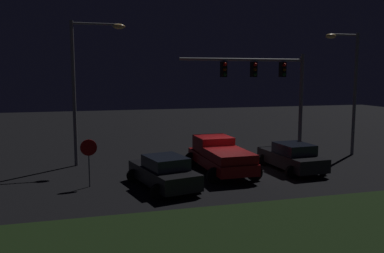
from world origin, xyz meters
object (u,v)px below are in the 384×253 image
Objects in this scene: car_sedan at (164,172)px; car_sedan_far at (292,157)px; street_lamp_left at (85,75)px; stop_sign at (89,154)px; pickup_truck at (220,154)px; traffic_signal_gantry at (268,79)px; street_lamp_right at (349,79)px.

car_sedan_far is (7.38, 1.52, 0.00)m from car_sedan.
street_lamp_left is 6.01m from stop_sign.
street_lamp_left reaches higher than pickup_truck.
street_lamp_left is (-11.21, 0.10, 0.26)m from traffic_signal_gantry.
street_lamp_left is 3.65× the size of stop_sign.
traffic_signal_gantry is at bearing -51.71° from pickup_truck.
street_lamp_left is (-3.27, 5.91, 4.42)m from car_sedan.
pickup_truck is at bearing -29.25° from street_lamp_left.
stop_sign is (-11.21, -4.71, -3.34)m from traffic_signal_gantry.
car_sedan is 8.08m from street_lamp_left.
stop_sign is (-10.66, -0.41, 0.82)m from car_sedan_far.
street_lamp_left is at bearing 89.90° from stop_sign.
car_sedan is at bearing -61.05° from street_lamp_left.
pickup_truck is 8.76m from street_lamp_left.
traffic_signal_gantry is 5.17m from street_lamp_right.
street_lamp_left reaches higher than stop_sign.
pickup_truck is 6.84m from stop_sign.
stop_sign is at bearing -168.47° from street_lamp_right.
street_lamp_left is at bearing 179.50° from traffic_signal_gantry.
traffic_signal_gantry is (7.93, 5.82, 4.16)m from car_sedan.
traffic_signal_gantry is (4.48, 3.67, 3.90)m from pickup_truck.
pickup_truck is at bearing -140.65° from traffic_signal_gantry.
car_sedan_far is 12.34m from street_lamp_left.
street_lamp_left reaches higher than street_lamp_right.
street_lamp_right is at bearing -83.67° from car_sedan.
street_lamp_right is at bearing -65.75° from car_sedan_far.
street_lamp_left is at bearing 174.70° from street_lamp_right.
car_sedan_far is at bearing -100.15° from pickup_truck.
street_lamp_left is at bearing 59.69° from pickup_truck.
car_sedan is at bearing -18.67° from stop_sign.
pickup_truck reaches higher than car_sedan_far.
street_lamp_right reaches higher than stop_sign.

